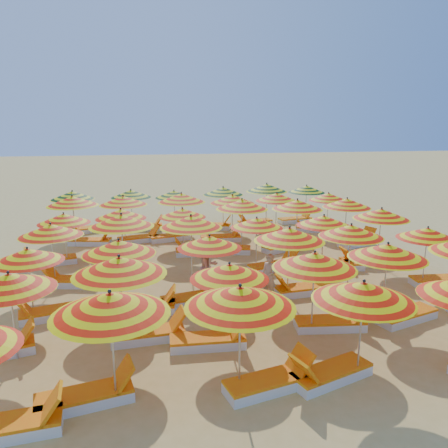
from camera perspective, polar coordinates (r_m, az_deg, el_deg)
The scene contains 73 objects.
ground at distance 14.91m, azimuth 0.38°, elevation -6.43°, with size 120.00×120.00×0.00m, color #D8B360.
umbrella_1 at distance 7.86m, azimuth -14.64°, elevation -10.06°, with size 2.45×2.45×2.19m.
umbrella_2 at distance 7.97m, azimuth 2.10°, elevation -9.51°, with size 2.29×2.29×2.16m.
umbrella_3 at distance 8.82m, azimuth 17.74°, elevation -8.41°, with size 2.01×2.01×2.08m.
umbrella_6 at distance 10.12m, azimuth -26.27°, elevation -6.79°, with size 2.11×2.11×2.00m.
umbrella_7 at distance 9.81m, azimuth -13.51°, elevation -5.34°, with size 2.64×2.64×2.19m.
umbrella_8 at distance 9.92m, azimuth 0.71°, elevation -6.23°, with size 1.83×1.83×1.92m.
umbrella_9 at distance 10.38m, azimuth 11.74°, elevation -4.71°, with size 2.22×2.22×2.10m.
umbrella_10 at distance 11.69m, azimuth 20.59°, elevation -3.35°, with size 2.07×2.07×2.08m.
umbrella_12 at distance 12.23m, azimuth -24.26°, elevation -3.74°, with size 1.81×1.81×1.90m.
umbrella_13 at distance 11.75m, azimuth -13.56°, elevation -2.95°, with size 2.32×2.32×2.05m.
umbrella_14 at distance 12.26m, azimuth -1.91°, elevation -2.39°, with size 1.88×1.88×1.94m.
umbrella_15 at distance 12.50m, azimuth 8.53°, elevation -1.37°, with size 2.16×2.16×2.14m.
umbrella_16 at distance 13.64m, azimuth 16.27°, elevation -0.87°, with size 2.13×2.13×2.06m.
umbrella_17 at distance 14.65m, azimuth 25.05°, elevation -1.12°, with size 2.38×2.38×1.92m.
umbrella_18 at distance 14.27m, azimuth -21.68°, elevation -0.75°, with size 1.99×1.99×2.04m.
umbrella_19 at distance 14.29m, azimuth -13.25°, elevation 0.42°, with size 2.41×2.41×2.19m.
umbrella_20 at distance 14.02m, azimuth -4.33°, elevation 0.29°, with size 2.63×2.63×2.14m.
umbrella_21 at distance 14.82m, azimuth 4.29°, elevation 0.14°, with size 2.06×2.06×1.90m.
umbrella_22 at distance 15.28m, azimuth 12.90°, elevation 0.43°, with size 1.92×1.92×1.95m.
umbrella_23 at distance 16.40m, azimuth 19.86°, elevation 1.24°, with size 2.23×2.23×2.09m.
umbrella_24 at distance 16.35m, azimuth -20.20°, elevation 0.68°, with size 1.89×1.89×1.93m.
umbrella_25 at distance 16.44m, azimuth -13.33°, elevation 1.30°, with size 2.39×2.39×1.96m.
umbrella_26 at distance 16.61m, azimuth -5.43°, elevation 1.46°, with size 2.13×2.13×1.88m.
umbrella_27 at distance 16.97m, azimuth 2.35°, elevation 2.57°, with size 2.10×2.10×2.15m.
umbrella_28 at distance 17.35m, azimuth 9.55°, elevation 2.52°, with size 2.57×2.57×2.11m.
umbrella_29 at distance 18.39m, azimuth 15.75°, elevation 2.65°, with size 2.27×2.27×2.06m.
umbrella_30 at distance 18.66m, azimuth -19.20°, elevation 2.86°, with size 2.39×2.39×2.17m.
umbrella_31 at distance 18.60m, azimuth -13.02°, elevation 3.01°, with size 2.05×2.05×2.10m.
umbrella_32 at distance 18.66m, azimuth -5.58°, elevation 3.43°, with size 2.60×2.60×2.14m.
umbrella_33 at distance 18.77m, azimuth 1.09°, elevation 3.26°, with size 2.25×2.25×2.03m.
umbrella_34 at distance 19.61m, azimuth 6.88°, elevation 3.51°, with size 2.34×2.34×2.00m.
umbrella_35 at distance 20.64m, azimuth 13.48°, elevation 3.47°, with size 2.30×2.30×1.90m.
umbrella_36 at distance 20.84m, azimuth -19.19°, elevation 3.56°, with size 2.57×2.57×2.05m.
umbrella_37 at distance 20.93m, azimuth -12.06°, elevation 3.88°, with size 2.10×2.10×1.99m.
umbrella_38 at distance 21.03m, azimuth -6.55°, elevation 3.89°, with size 2.17×2.17×1.89m.
umbrella_39 at distance 20.93m, azimuth -0.11°, elevation 4.33°, with size 2.17×2.17×2.06m.
umbrella_40 at distance 21.61m, azimuth 5.60°, elevation 4.73°, with size 2.05×2.05×2.14m.
umbrella_41 at distance 22.56m, azimuth 10.73°, elevation 4.50°, with size 2.27×2.27×1.96m.
lounger_0 at distance 8.54m, azimuth -26.14°, elevation -22.66°, with size 1.78×0.73×0.69m.
lounger_1 at distance 8.80m, azimuth -17.39°, elevation -20.69°, with size 1.81×0.90×0.69m.
lounger_2 at distance 8.87m, azimuth 6.10°, elevation -19.83°, with size 1.82×0.94×0.69m.
lounger_3 at distance 9.30m, azimuth 13.59°, elevation -18.47°, with size 1.83×1.09×0.69m.
lounger_7 at distance 10.66m, azimuth -9.65°, elevation -13.97°, with size 1.77×0.69×0.69m.
lounger_8 at distance 10.25m, azimuth -1.89°, elevation -14.94°, with size 1.76×0.69×0.69m.
lounger_9 at distance 11.35m, azimuth 13.89°, elevation -12.42°, with size 1.79×0.81×0.69m.
lounger_10 at distance 12.33m, azimuth 22.57°, elevation -10.98°, with size 1.83×1.05×0.69m.
lounger_12 at distance 12.43m, azimuth -21.52°, elevation -10.69°, with size 1.82×0.97×0.69m.
lounger_13 at distance 12.10m, azimuth -10.29°, elevation -10.61°, with size 1.78×0.76×0.69m.
lounger_14 at distance 12.47m, azimuth -3.99°, elevation -9.68°, with size 1.81×0.90×0.69m.
lounger_15 at distance 13.31m, azimuth 10.16°, elevation -8.38°, with size 1.77×0.72×0.69m.
lounger_16 at distance 15.39m, azimuth 26.38°, elevation -6.60°, with size 1.78×0.75×0.69m.
lounger_17 at distance 14.53m, azimuth -19.26°, elevation -7.07°, with size 1.82×0.95×0.69m.
lounger_18 at distance 15.24m, azimuth 6.54°, elevation -5.47°, with size 1.82×0.98×0.69m.
lounger_19 at distance 15.74m, azimuth 14.56°, elevation -5.22°, with size 1.78×0.76×0.69m.
lounger_20 at distance 16.49m, azimuth 17.68°, elevation -4.59°, with size 1.74×0.59×0.69m.
lounger_21 at distance 16.91m, azimuth -21.75°, elevation -4.47°, with size 1.81×0.92×0.69m.
lounger_22 at distance 16.91m, azimuth -3.58°, elevation -3.55°, with size 1.75×0.64×0.69m.
lounger_23 at distance 17.12m, azimuth 0.45°, elevation -3.31°, with size 1.82×1.00×0.69m.
lounger_24 at distance 17.66m, azimuth 7.69°, elevation -2.92°, with size 1.82×1.24×0.69m.
lounger_25 at distance 19.02m, azimuth 17.03°, elevation -2.23°, with size 1.82×1.17×0.69m.
lounger_26 at distance 19.09m, azimuth -16.98°, elevation -2.17°, with size 1.82×0.96×0.69m.
lounger_27 at distance 19.05m, azimuth -10.97°, elevation -1.87°, with size 1.82×1.00×0.69m.
lounger_28 at distance 19.10m, azimuth -7.01°, elevation -1.68°, with size 1.82×0.95×0.69m.
lounger_29 at distance 18.85m, azimuth -0.30°, elevation -1.79°, with size 1.78×0.73×0.69m.
lounger_30 at distance 20.91m, azimuth 11.50°, elevation -0.57°, with size 1.83×1.09×0.69m.
lounger_31 at distance 21.29m, azimuth -17.45°, elevation -0.67°, with size 1.82×1.20×0.69m.
lounger_32 at distance 21.19m, azimuth -10.24°, elevation -0.34°, with size 1.74×0.61×0.69m.
lounger_33 at distance 21.04m, azimuth -1.40°, elevation -0.23°, with size 1.83×1.15×0.69m.
lounger_34 at distance 21.81m, azimuth 3.96°, elevation 0.22°, with size 1.81×0.89×0.69m.
lounger_35 at distance 22.69m, azimuth 9.35°, elevation 0.58°, with size 1.79×0.81×0.69m.
beachgoer_a at distance 12.63m, azimuth 5.90°, elevation -6.89°, with size 0.49×0.32×1.35m, color tan.
beachgoer_b at distance 13.24m, azimuth -1.94°, elevation -5.67°, with size 0.70×0.55×1.44m, color tan.
Camera 1 is at (-2.86, -13.77, 4.94)m, focal length 35.00 mm.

